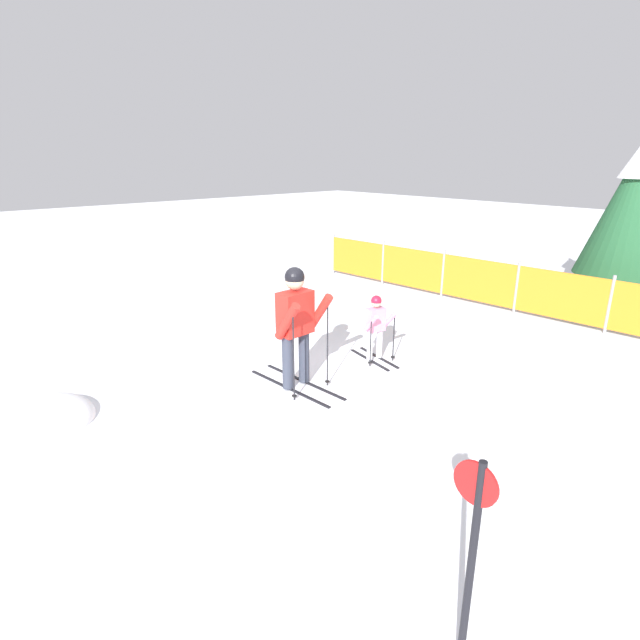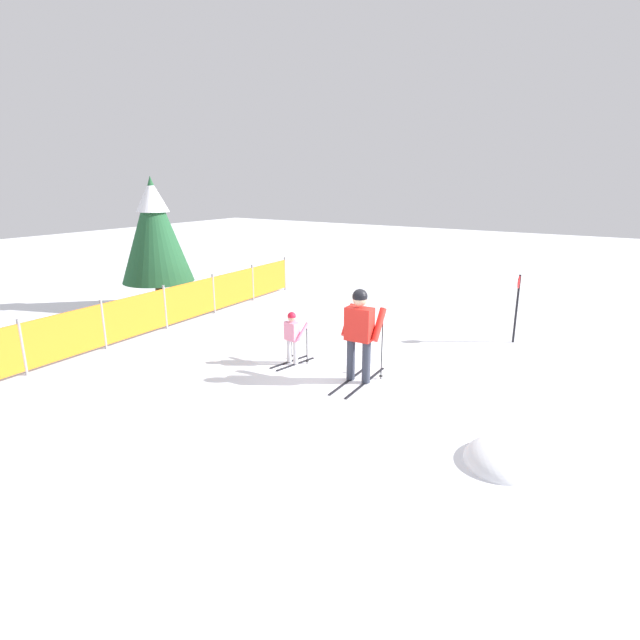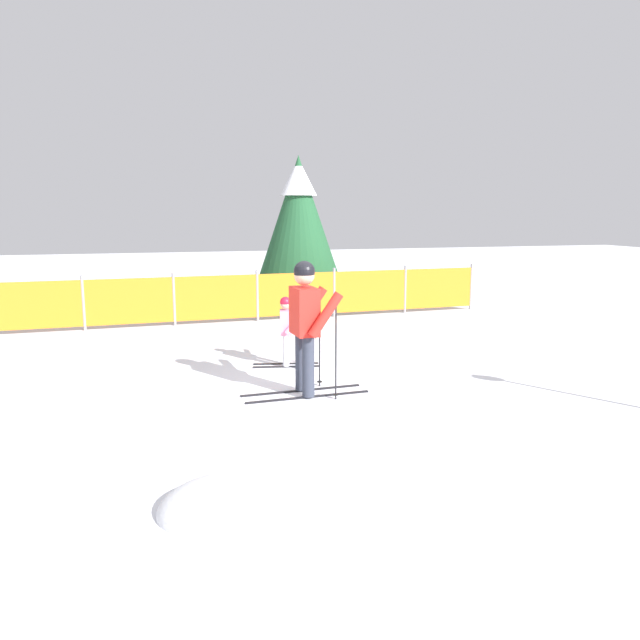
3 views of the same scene
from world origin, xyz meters
name	(u,v)px [view 2 (image 2 of 3)]	position (x,y,z in m)	size (l,w,h in m)	color
ground_plane	(363,381)	(0.00, 0.00, 0.00)	(60.00, 60.00, 0.00)	white
skier_adult	(360,327)	(-0.03, 0.08, 1.04)	(1.67, 0.75, 1.76)	black
skier_child	(293,334)	(0.07, 1.65, 0.63)	(1.05, 0.53, 1.09)	black
safety_fence	(165,307)	(0.35, 5.75, 0.56)	(10.73, 0.52, 1.12)	gray
conifer_far	(154,228)	(1.75, 7.60, 2.30)	(2.01, 2.01, 3.73)	#4C3823
trail_marker	(517,301)	(3.92, -1.84, 0.97)	(0.28, 0.05, 1.58)	black
snow_mound	(503,461)	(-1.42, -2.85, 0.00)	(1.21, 1.03, 0.48)	white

